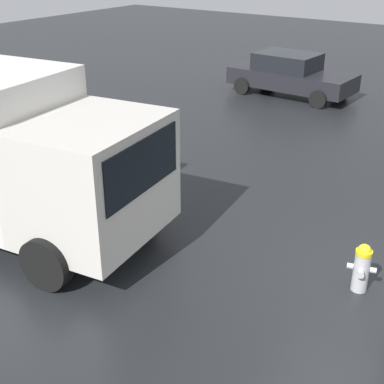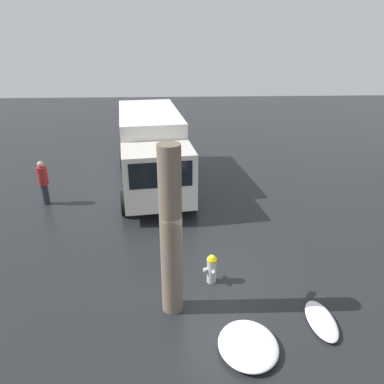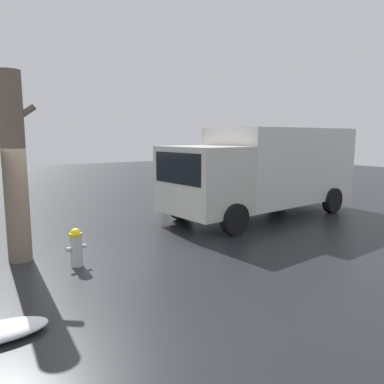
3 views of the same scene
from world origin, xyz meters
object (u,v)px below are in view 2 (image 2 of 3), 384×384
(tree_trunk, at_px, (171,233))
(delivery_truck, at_px, (152,147))
(fire_hydrant, at_px, (211,268))
(pedestrian, at_px, (43,181))

(tree_trunk, relative_size, delivery_truck, 0.54)
(fire_hydrant, relative_size, tree_trunk, 0.20)
(fire_hydrant, bearing_deg, tree_trunk, 29.79)
(fire_hydrant, xyz_separation_m, delivery_truck, (7.08, 1.91, 1.23))
(fire_hydrant, distance_m, pedestrian, 7.89)
(fire_hydrant, xyz_separation_m, pedestrian, (5.17, 5.94, 0.52))
(fire_hydrant, distance_m, tree_trunk, 2.18)
(delivery_truck, height_order, pedestrian, delivery_truck)
(tree_trunk, height_order, delivery_truck, tree_trunk)
(fire_hydrant, distance_m, delivery_truck, 7.44)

